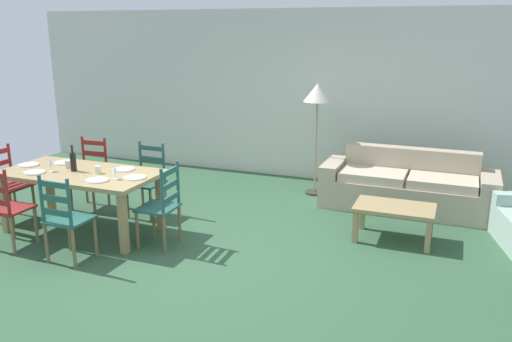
% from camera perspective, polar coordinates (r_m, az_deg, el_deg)
% --- Properties ---
extents(ground_plane, '(9.60, 9.60, 0.02)m').
position_cam_1_polar(ground_plane, '(5.97, -6.10, -8.52)').
color(ground_plane, '#305338').
extents(wall_far, '(9.60, 0.16, 2.70)m').
position_cam_1_polar(wall_far, '(8.58, 3.90, 8.30)').
color(wall_far, beige).
rests_on(wall_far, ground_plane).
extents(dining_table, '(1.90, 0.96, 0.75)m').
position_cam_1_polar(dining_table, '(6.56, -18.63, -0.79)').
color(dining_table, '#9F8757').
rests_on(dining_table, ground_plane).
extents(dining_chair_near_left, '(0.42, 0.40, 0.96)m').
position_cam_1_polar(dining_chair_near_left, '(6.41, -25.69, -3.62)').
color(dining_chair_near_left, maroon).
rests_on(dining_chair_near_left, ground_plane).
extents(dining_chair_near_right, '(0.43, 0.41, 0.96)m').
position_cam_1_polar(dining_chair_near_right, '(5.81, -20.10, -4.90)').
color(dining_chair_near_right, '#22594E').
rests_on(dining_chair_near_right, ground_plane).
extents(dining_chair_far_left, '(0.44, 0.42, 0.96)m').
position_cam_1_polar(dining_chair_far_left, '(7.49, -17.62, -0.24)').
color(dining_chair_far_left, maroon).
rests_on(dining_chair_far_left, ground_plane).
extents(dining_chair_far_right, '(0.43, 0.41, 0.96)m').
position_cam_1_polar(dining_chair_far_right, '(6.97, -11.75, -0.96)').
color(dining_chair_far_right, '#255247').
rests_on(dining_chair_far_right, ground_plane).
extents(dining_chair_head_west, '(0.42, 0.43, 0.96)m').
position_cam_1_polar(dining_chair_head_west, '(7.37, -25.51, -1.28)').
color(dining_chair_head_west, maroon).
rests_on(dining_chair_head_west, ground_plane).
extents(dining_chair_head_east, '(0.41, 0.43, 0.96)m').
position_cam_1_polar(dining_chair_head_east, '(5.94, -10.26, -3.73)').
color(dining_chair_head_east, '#265751').
rests_on(dining_chair_head_east, ground_plane).
extents(dinner_plate_near_left, '(0.24, 0.24, 0.02)m').
position_cam_1_polar(dinner_plate_near_left, '(6.66, -23.05, -0.14)').
color(dinner_plate_near_left, white).
rests_on(dinner_plate_near_left, dining_table).
extents(fork_near_left, '(0.03, 0.17, 0.01)m').
position_cam_1_polar(fork_near_left, '(6.76, -23.96, -0.06)').
color(fork_near_left, silver).
rests_on(fork_near_left, dining_table).
extents(dinner_plate_near_right, '(0.24, 0.24, 0.02)m').
position_cam_1_polar(dinner_plate_near_right, '(6.07, -16.93, -0.97)').
color(dinner_plate_near_right, white).
rests_on(dinner_plate_near_right, dining_table).
extents(fork_near_right, '(0.02, 0.17, 0.01)m').
position_cam_1_polar(fork_near_right, '(6.17, -18.02, -0.87)').
color(fork_near_right, silver).
rests_on(fork_near_right, dining_table).
extents(dinner_plate_far_left, '(0.24, 0.24, 0.02)m').
position_cam_1_polar(dinner_plate_far_left, '(7.01, -20.23, 0.87)').
color(dinner_plate_far_left, white).
rests_on(dinner_plate_far_left, dining_table).
extents(fork_far_left, '(0.03, 0.17, 0.01)m').
position_cam_1_polar(fork_far_left, '(7.11, -21.14, 0.93)').
color(fork_far_left, silver).
rests_on(fork_far_left, dining_table).
extents(dinner_plate_far_right, '(0.24, 0.24, 0.02)m').
position_cam_1_polar(dinner_plate_far_right, '(6.45, -14.22, 0.18)').
color(dinner_plate_far_right, white).
rests_on(dinner_plate_far_right, dining_table).
extents(fork_far_right, '(0.02, 0.17, 0.01)m').
position_cam_1_polar(fork_far_right, '(6.54, -15.29, 0.25)').
color(fork_far_right, silver).
rests_on(fork_far_right, dining_table).
extents(dinner_plate_head_west, '(0.24, 0.24, 0.02)m').
position_cam_1_polar(dinner_plate_head_west, '(7.06, -23.58, 0.63)').
color(dinner_plate_head_west, white).
rests_on(dinner_plate_head_west, dining_table).
extents(fork_head_west, '(0.02, 0.17, 0.01)m').
position_cam_1_polar(fork_head_west, '(7.16, -24.43, 0.69)').
color(fork_head_west, silver).
rests_on(fork_head_west, dining_table).
extents(dinner_plate_head_east, '(0.24, 0.24, 0.02)m').
position_cam_1_polar(dinner_plate_head_east, '(6.07, -13.03, -0.69)').
color(dinner_plate_head_east, white).
rests_on(dinner_plate_head_east, dining_table).
extents(fork_head_east, '(0.03, 0.17, 0.01)m').
position_cam_1_polar(fork_head_east, '(6.16, -14.18, -0.60)').
color(fork_head_east, silver).
rests_on(fork_head_east, dining_table).
extents(wine_bottle, '(0.07, 0.07, 0.32)m').
position_cam_1_polar(wine_bottle, '(6.56, -19.36, 0.99)').
color(wine_bottle, black).
rests_on(wine_bottle, dining_table).
extents(wine_glass_near_left, '(0.06, 0.06, 0.16)m').
position_cam_1_polar(wine_glass_near_left, '(6.63, -21.59, 0.87)').
color(wine_glass_near_left, white).
rests_on(wine_glass_near_left, dining_table).
extents(wine_glass_near_right, '(0.06, 0.06, 0.16)m').
position_cam_1_polar(wine_glass_near_right, '(6.06, -15.18, 0.14)').
color(wine_glass_near_right, white).
rests_on(wine_glass_near_right, dining_table).
extents(coffee_cup_primary, '(0.07, 0.07, 0.09)m').
position_cam_1_polar(coffee_cup_primary, '(6.38, -16.91, 0.15)').
color(coffee_cup_primary, silver).
rests_on(coffee_cup_primary, dining_table).
extents(coffee_cup_secondary, '(0.07, 0.07, 0.09)m').
position_cam_1_polar(coffee_cup_secondary, '(6.75, -19.89, 0.71)').
color(coffee_cup_secondary, silver).
rests_on(coffee_cup_secondary, dining_table).
extents(couch, '(2.29, 0.83, 0.80)m').
position_cam_1_polar(couch, '(7.41, 16.22, -1.78)').
color(couch, tan).
rests_on(couch, ground_plane).
extents(coffee_table, '(0.90, 0.56, 0.42)m').
position_cam_1_polar(coffee_table, '(6.24, 14.90, -4.27)').
color(coffee_table, '#9F8757').
rests_on(coffee_table, ground_plane).
extents(standing_lamp, '(0.40, 0.40, 1.64)m').
position_cam_1_polar(standing_lamp, '(7.58, 6.72, 7.77)').
color(standing_lamp, '#332D28').
rests_on(standing_lamp, ground_plane).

